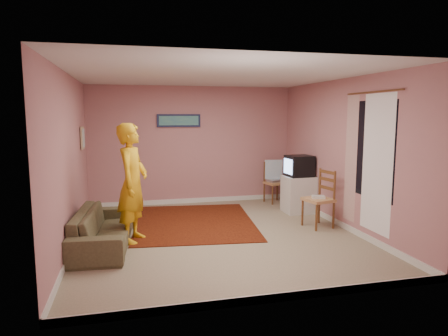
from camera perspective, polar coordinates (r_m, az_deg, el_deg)
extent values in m
plane|color=gray|center=(6.73, -0.99, -9.50)|extent=(5.00, 5.00, 0.00)
cube|color=#AD7274|center=(8.92, -4.53, 3.24)|extent=(4.50, 0.02, 2.60)
cube|color=#AD7274|center=(4.09, 6.65, -2.09)|extent=(4.50, 0.02, 2.60)
cube|color=#AD7274|center=(6.37, -21.18, 0.95)|extent=(0.02, 5.00, 2.60)
cube|color=#AD7274|center=(7.29, 16.51, 1.95)|extent=(0.02, 5.00, 2.60)
cube|color=silver|center=(6.46, -1.05, 13.11)|extent=(4.50, 5.00, 0.02)
cube|color=silver|center=(9.09, -4.44, -4.64)|extent=(4.50, 0.02, 0.10)
cube|color=silver|center=(4.48, 6.34, -18.02)|extent=(4.50, 0.02, 0.10)
cube|color=silver|center=(6.62, -20.56, -9.84)|extent=(0.02, 5.00, 0.10)
cube|color=silver|center=(7.51, 16.08, -7.58)|extent=(0.02, 5.00, 0.10)
cube|color=black|center=(6.52, 20.47, 2.46)|extent=(0.01, 1.10, 1.50)
cube|color=white|center=(6.41, 21.03, 0.55)|extent=(0.01, 0.75, 2.10)
cube|color=beige|center=(6.98, 17.68, 1.25)|extent=(0.01, 0.35, 2.10)
cylinder|color=brown|center=(6.48, 20.51, 10.13)|extent=(0.02, 1.40, 0.02)
cube|color=#161A3C|center=(8.82, -6.48, 6.74)|extent=(0.95, 0.03, 0.28)
cube|color=teal|center=(8.80, -6.46, 6.74)|extent=(0.86, 0.01, 0.20)
cube|color=tan|center=(7.93, -19.56, 4.08)|extent=(0.03, 0.38, 0.42)
cube|color=silver|center=(7.93, -19.42, 4.08)|extent=(0.01, 0.30, 0.34)
cube|color=black|center=(7.49, -4.22, -7.68)|extent=(2.41, 2.88, 0.01)
cube|color=silver|center=(8.27, 10.60, -3.71)|extent=(0.58, 0.53, 0.74)
cube|color=black|center=(8.18, 10.70, 0.29)|extent=(0.51, 0.47, 0.42)
cube|color=#8CB2F2|center=(8.07, 9.15, 0.23)|extent=(0.04, 0.35, 0.30)
cube|color=tan|center=(9.10, 7.30, -2.13)|extent=(0.50, 0.48, 0.05)
cube|color=brown|center=(9.06, 7.33, -0.65)|extent=(0.41, 0.14, 0.48)
cube|color=#A4A4A9|center=(9.09, 7.31, -1.81)|extent=(0.37, 0.31, 0.05)
cube|color=#94CBF2|center=(9.15, 7.09, -0.19)|extent=(0.41, 0.05, 0.43)
cube|color=tan|center=(7.25, 13.31, -4.44)|extent=(0.52, 0.54, 0.05)
cube|color=brown|center=(7.20, 13.38, -2.39)|extent=(0.14, 0.46, 0.52)
cube|color=silver|center=(7.24, 13.33, -4.05)|extent=(0.26, 0.22, 0.05)
imported|color=brown|center=(6.36, -16.86, -8.23)|extent=(0.91, 1.99, 0.56)
imported|color=gold|center=(6.36, -12.93, -2.11)|extent=(0.65, 0.79, 1.86)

